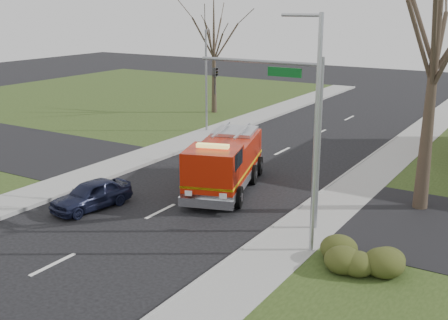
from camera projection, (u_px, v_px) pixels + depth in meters
The scene contains 11 objects.
ground at pixel (160, 212), 24.21m from camera, with size 120.00×120.00×0.00m, color black.
sidewalk_right at pixel (291, 241), 21.06m from camera, with size 2.40×80.00×0.15m, color gray.
sidewalk_left at pixel (59, 186), 27.31m from camera, with size 2.40×80.00×0.15m, color gray.
hedge_corner at pixel (356, 255), 18.69m from camera, with size 2.80×2.00×0.90m, color #2C3914.
bare_tree_near at pixel (437, 36), 22.34m from camera, with size 6.00×6.00×12.00m.
bare_tree_left at pixel (214, 44), 44.16m from camera, with size 4.50×4.50×9.00m.
traffic_signal_mast at pixel (288, 110), 21.54m from camera, with size 5.29×0.18×6.80m.
streetlight_pole at pixel (315, 129), 18.97m from camera, with size 1.48×0.16×8.40m.
utility_pole_far at pixel (206, 82), 38.18m from camera, with size 0.14×0.14×7.00m, color gray.
fire_engine at pixel (225, 164), 26.72m from camera, with size 4.40×7.32×2.79m.
parked_car_maroon at pixel (91, 195), 24.43m from camera, with size 1.49×3.70×1.26m, color #171B32.
Camera 1 is at (14.23, -17.91, 8.67)m, focal length 45.00 mm.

